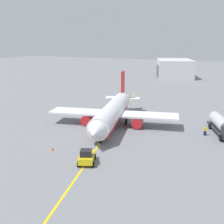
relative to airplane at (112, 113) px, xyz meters
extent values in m
plane|color=slate|center=(0.45, 0.12, -2.73)|extent=(400.00, 400.00, 0.00)
cylinder|color=white|center=(0.45, 0.12, 0.18)|extent=(23.12, 9.49, 3.83)
cube|color=red|center=(0.45, 0.12, -0.87)|extent=(21.71, 8.50, 1.07)
cone|color=white|center=(12.75, 3.33, 0.18)|extent=(4.01, 4.36, 3.67)
cone|color=white|center=(-12.47, -3.26, 0.56)|extent=(5.13, 4.27, 3.25)
cube|color=red|center=(-11.86, -3.10, 4.49)|extent=(3.19, 1.16, 5.20)
cube|color=white|center=(-11.86, -3.10, 0.58)|extent=(4.45, 8.73, 0.24)
cube|color=white|center=(-0.52, -0.14, -0.30)|extent=(11.29, 26.64, 0.36)
cylinder|color=red|center=(-1.06, 5.10, -1.55)|extent=(3.63, 2.84, 2.10)
cylinder|color=red|center=(1.57, -4.97, -1.55)|extent=(3.63, 2.84, 2.10)
cylinder|color=#4C4C51|center=(9.67, 2.53, -1.58)|extent=(0.24, 0.24, 1.22)
cylinder|color=black|center=(9.67, 2.53, -2.18)|extent=(1.17, 0.67, 1.10)
cylinder|color=#4C4C51|center=(-2.15, 2.13, -1.58)|extent=(0.24, 0.24, 1.22)
cylinder|color=black|center=(-2.15, 2.13, -2.18)|extent=(1.17, 0.67, 1.10)
cylinder|color=#4C4C51|center=(-0.83, -2.90, -1.58)|extent=(0.24, 0.24, 1.22)
cylinder|color=black|center=(-0.83, -2.90, -2.18)|extent=(1.17, 0.67, 1.10)
cube|color=#2D2D33|center=(-4.81, 20.31, -2.03)|extent=(10.45, 6.21, 0.30)
cylinder|color=silver|center=(-5.36, 20.09, -0.73)|extent=(7.79, 4.96, 2.30)
cylinder|color=black|center=(-0.32, 20.80, -2.18)|extent=(1.15, 0.74, 1.10)
cylinder|color=black|center=(-7.70, 20.48, -2.18)|extent=(1.15, 0.74, 1.10)
cylinder|color=black|center=(-6.75, 18.16, -2.18)|extent=(1.15, 0.74, 1.10)
cube|color=yellow|center=(17.51, 4.63, -1.88)|extent=(4.10, 3.30, 0.90)
cube|color=black|center=(17.96, 4.84, -0.98)|extent=(1.93, 2.03, 0.90)
cylinder|color=black|center=(16.73, 3.19, -2.33)|extent=(0.85, 0.60, 0.80)
cylinder|color=black|center=(15.91, 5.01, -2.33)|extent=(0.85, 0.60, 0.80)
cylinder|color=black|center=(19.10, 4.25, -2.33)|extent=(0.85, 0.60, 0.80)
cylinder|color=black|center=(18.28, 6.08, -2.33)|extent=(0.85, 0.60, 0.80)
cube|color=navy|center=(-2.28, 17.87, -2.31)|extent=(0.46, 0.53, 0.85)
cube|color=yellow|center=(-2.28, 17.87, -1.58)|extent=(0.53, 0.62, 0.60)
sphere|color=tan|center=(-2.28, 17.87, -1.14)|extent=(0.24, 0.24, 0.24)
cone|color=#F2590F|center=(16.05, -2.65, -2.46)|extent=(0.50, 0.50, 0.55)
cube|color=silver|center=(-82.62, -8.21, 1.40)|extent=(26.80, 22.46, 8.27)
cube|color=#4C515B|center=(-79.92, -15.52, 0.16)|extent=(15.05, 5.70, 5.46)
cube|color=yellow|center=(0.45, 0.12, -2.73)|extent=(71.29, 18.91, 0.01)
camera|label=1|loc=(48.06, 23.89, 14.14)|focal=43.96mm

